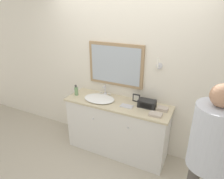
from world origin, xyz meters
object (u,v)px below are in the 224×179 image
(person, at_px, (211,145))
(picture_frame, at_px, (136,98))
(sink_basin, at_px, (99,98))
(appliance_box, at_px, (147,104))
(soap_bottle, at_px, (76,91))

(person, bearing_deg, picture_frame, 142.12)
(sink_basin, xyz_separation_m, appliance_box, (0.75, 0.08, 0.03))
(appliance_box, bearing_deg, person, -40.33)
(sink_basin, relative_size, picture_frame, 4.00)
(appliance_box, distance_m, person, 1.12)
(sink_basin, height_order, soap_bottle, soap_bottle)
(sink_basin, xyz_separation_m, soap_bottle, (-0.42, -0.02, 0.05))
(soap_bottle, xyz_separation_m, person, (2.02, -0.62, 0.05))
(soap_bottle, relative_size, appliance_box, 0.71)
(picture_frame, bearing_deg, sink_basin, -161.87)
(sink_basin, relative_size, soap_bottle, 2.82)
(picture_frame, xyz_separation_m, person, (1.05, -0.82, 0.06))
(appliance_box, bearing_deg, picture_frame, 154.65)
(sink_basin, xyz_separation_m, picture_frame, (0.55, 0.18, 0.04))
(picture_frame, height_order, person, person)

